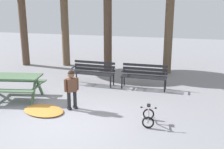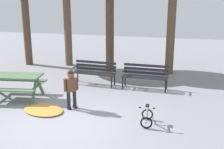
{
  "view_description": "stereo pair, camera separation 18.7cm",
  "coord_description": "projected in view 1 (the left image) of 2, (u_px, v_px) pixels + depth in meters",
  "views": [
    {
      "loc": [
        2.97,
        -5.73,
        2.99
      ],
      "look_at": [
        0.8,
        1.97,
        0.85
      ],
      "focal_mm": 43.67,
      "sensor_mm": 36.0,
      "label": 1
    },
    {
      "loc": [
        3.14,
        -5.68,
        2.99
      ],
      "look_at": [
        0.8,
        1.97,
        0.85
      ],
      "focal_mm": 43.67,
      "sensor_mm": 36.0,
      "label": 2
    }
  ],
  "objects": [
    {
      "name": "picnic_table",
      "position": [
        12.0,
        81.0,
        8.52
      ],
      "size": [
        2.03,
        1.67,
        0.79
      ],
      "color": "#4C6B4C",
      "rests_on": "ground"
    },
    {
      "name": "child_standing",
      "position": [
        71.0,
        86.0,
        7.69
      ],
      "size": [
        0.32,
        0.34,
        1.14
      ],
      "color": "black",
      "rests_on": "ground"
    },
    {
      "name": "leaf_pile",
      "position": [
        44.0,
        110.0,
        7.66
      ],
      "size": [
        1.43,
        1.17,
        0.07
      ],
      "primitive_type": "ellipsoid",
      "rotation": [
        0.0,
        0.0,
        2.87
      ],
      "color": "#C68438",
      "rests_on": "ground"
    },
    {
      "name": "kids_bicycle",
      "position": [
        148.0,
        116.0,
        6.86
      ],
      "size": [
        0.42,
        0.59,
        0.54
      ],
      "color": "black",
      "rests_on": "ground"
    },
    {
      "name": "park_bench_left",
      "position": [
        144.0,
        74.0,
        9.62
      ],
      "size": [
        1.6,
        0.46,
        0.85
      ],
      "color": "#232328",
      "rests_on": "ground"
    },
    {
      "name": "park_bench_far_left",
      "position": [
        93.0,
        71.0,
        10.09
      ],
      "size": [
        1.61,
        0.51,
        0.85
      ],
      "color": "#232328",
      "rests_on": "ground"
    },
    {
      "name": "ground",
      "position": [
        60.0,
        124.0,
        6.88
      ],
      "size": [
        36.0,
        36.0,
        0.0
      ],
      "primitive_type": "plane",
      "color": "gray"
    }
  ]
}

